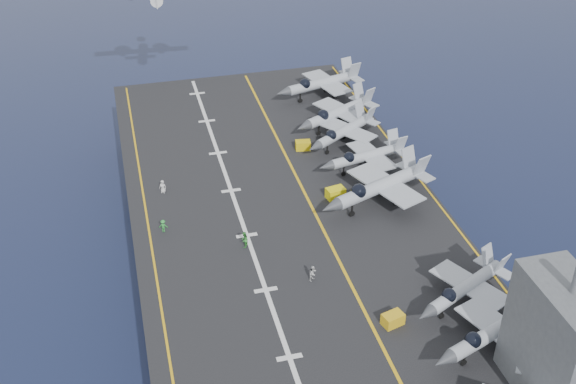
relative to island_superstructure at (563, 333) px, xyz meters
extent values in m
plane|color=#142135|center=(-15.00, 30.00, -17.90)|extent=(500.00, 500.00, 0.00)
cube|color=#56595E|center=(-15.00, 30.00, -12.90)|extent=(36.00, 90.00, 10.00)
cube|color=black|center=(-15.00, 30.00, -7.70)|extent=(38.00, 92.00, 0.40)
cube|color=gold|center=(-12.00, 30.00, -7.48)|extent=(0.35, 90.00, 0.02)
cube|color=silver|center=(-21.00, 30.00, -7.48)|extent=(0.50, 90.00, 0.02)
cube|color=gold|center=(-32.00, 30.00, -7.48)|extent=(0.25, 90.00, 0.02)
cube|color=gold|center=(3.50, 30.00, -7.48)|extent=(0.25, 90.00, 0.02)
imported|color=#2F8B31|center=(-21.67, 27.94, -6.50)|extent=(1.32, 1.45, 2.01)
imported|color=#268C33|center=(-30.31, 33.21, -6.69)|extent=(1.12, 0.90, 1.62)
imported|color=silver|center=(-29.47, 41.77, -6.62)|extent=(1.25, 1.08, 1.76)
imported|color=silver|center=(-15.71, 20.39, -6.58)|extent=(1.32, 1.25, 1.83)
camera|label=1|loc=(-33.16, -37.04, 42.57)|focal=45.00mm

